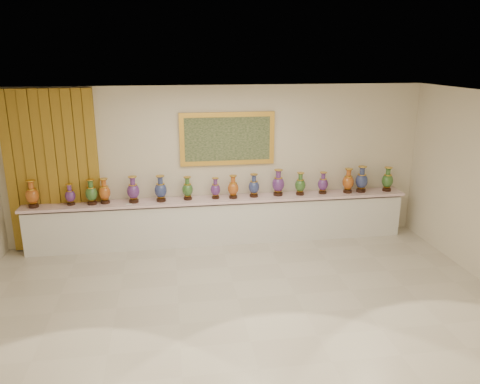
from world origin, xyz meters
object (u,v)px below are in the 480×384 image
at_px(counter, 220,221).
at_px(vase_1, 70,196).
at_px(vase_0, 32,195).
at_px(vase_2, 91,193).

xyz_separation_m(counter, vase_1, (-2.74, -0.01, 0.64)).
relative_size(counter, vase_0, 14.56).
height_order(counter, vase_0, vase_0).
xyz_separation_m(counter, vase_0, (-3.38, -0.05, 0.69)).
relative_size(counter, vase_1, 18.44).
bearing_deg(vase_2, vase_0, -179.17).
relative_size(vase_0, vase_1, 1.27).
height_order(vase_1, vase_2, vase_2).
relative_size(vase_0, vase_2, 1.06).
height_order(counter, vase_2, vase_2).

